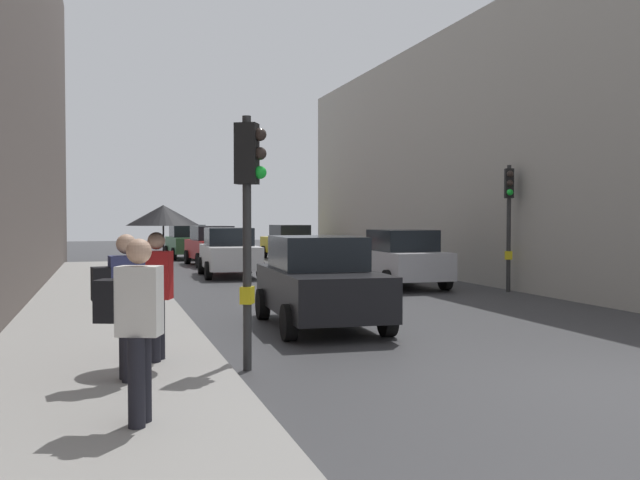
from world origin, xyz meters
The scene contains 13 objects.
sidewalk_kerb centered at (-6.54, 6.00, 0.08)m, with size 3.31×40.00×0.16m, color gray.
building_facade_right centered at (10.88, 15.35, 4.35)m, with size 12.00×30.33×8.71m, color #B2ADA3.
traffic_light_mid_street centered at (4.58, 10.52, 2.50)m, with size 0.34×0.45×3.63m.
traffic_light_near_right centered at (-4.56, 2.40, 2.44)m, with size 0.45×0.35×3.53m.
car_red_sedan centered at (-1.88, 24.34, 0.88)m, with size 2.25×4.31×1.76m.
car_dark_suv centered at (-2.48, 5.90, 0.88)m, with size 2.17×4.28×1.76m.
car_silver_hatchback centered at (2.19, 12.80, 0.88)m, with size 2.04×4.21×1.76m.
car_green_estate centered at (-2.37, 29.98, 0.88)m, with size 2.16×4.27×1.76m.
car_white_compact centered at (-2.16, 18.27, 0.88)m, with size 2.15×4.27×1.76m.
car_yellow_taxi centered at (2.54, 27.97, 0.88)m, with size 2.25×4.31×1.76m.
pedestrian_with_umbrella centered at (-5.73, 2.64, 1.84)m, with size 1.00×1.00×2.14m.
pedestrian_with_grey_backpack centered at (-6.27, 1.54, 1.16)m, with size 0.63×0.37×1.77m.
pedestrian_with_black_backpack centered at (-6.20, -0.36, 1.16)m, with size 0.66×0.46×1.77m.
Camera 1 is at (-6.46, -7.26, 2.13)m, focal length 39.77 mm.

